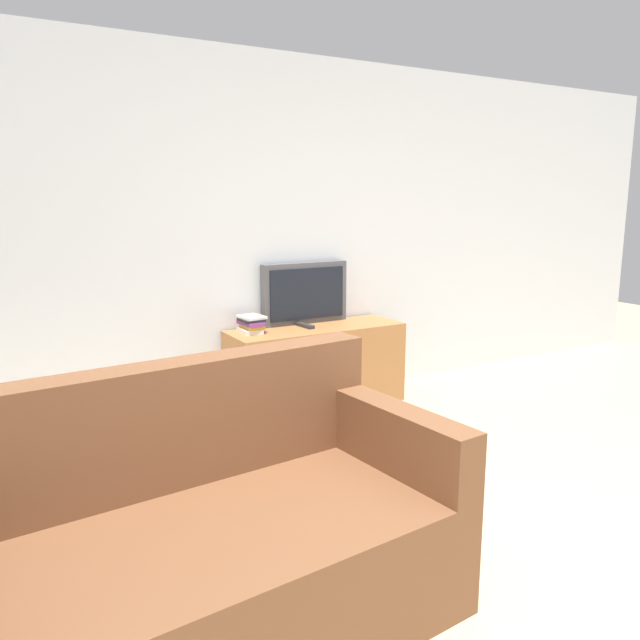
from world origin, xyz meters
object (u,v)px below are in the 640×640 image
couch (207,554)px  tv_stand (316,367)px  television (305,293)px  remote_on_stand (305,326)px  book_stack (251,324)px

couch → tv_stand: bearing=46.5°
tv_stand → television: bearing=89.7°
tv_stand → couch: 2.57m
tv_stand → television: television is taller
television → remote_on_stand: size_ratio=3.66×
book_stack → remote_on_stand: (0.43, -0.02, -0.05)m
television → book_stack: bearing=-166.8°
tv_stand → book_stack: book_stack is taller
television → book_stack: size_ratio=3.04×
television → couch: (-1.60, -2.20, -0.54)m
tv_stand → book_stack: 0.63m
television → book_stack: 0.55m
couch → remote_on_stand: size_ratio=9.63×
tv_stand → book_stack: size_ratio=5.79×
television → couch: television is taller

